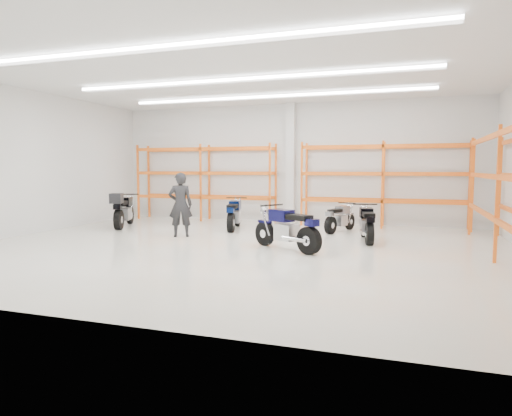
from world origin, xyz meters
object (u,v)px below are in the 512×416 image
(motorcycle_back_b, at_px, (234,215))
(structural_column, at_px, (291,163))
(motorcycle_back_d, at_px, (367,225))
(standing_man, at_px, (180,205))
(motorcycle_main, at_px, (289,230))
(motorcycle_back_a, at_px, (123,211))
(motorcycle_back_c, at_px, (339,219))

(motorcycle_back_b, relative_size, structural_column, 0.47)
(motorcycle_back_d, xyz_separation_m, standing_man, (-5.41, -0.85, 0.49))
(motorcycle_main, bearing_deg, motorcycle_back_a, 159.48)
(motorcycle_back_a, distance_m, motorcycle_back_b, 3.94)
(motorcycle_back_c, relative_size, structural_column, 0.41)
(motorcycle_back_c, bearing_deg, motorcycle_back_b, -171.02)
(standing_man, bearing_deg, motorcycle_back_b, -141.79)
(motorcycle_back_c, xyz_separation_m, structural_column, (-2.15, 2.04, 1.82))
(motorcycle_back_b, height_order, structural_column, structural_column)
(motorcycle_back_a, xyz_separation_m, motorcycle_back_b, (3.87, 0.72, -0.10))
(motorcycle_back_d, distance_m, standing_man, 5.50)
(motorcycle_back_b, distance_m, structural_column, 3.38)
(motorcycle_back_c, bearing_deg, motorcycle_back_a, -170.20)
(motorcycle_back_b, distance_m, motorcycle_back_d, 4.61)
(motorcycle_back_c, distance_m, standing_man, 5.10)
(standing_man, bearing_deg, motorcycle_main, 135.54)
(motorcycle_back_c, distance_m, structural_column, 3.47)
(motorcycle_back_b, xyz_separation_m, motorcycle_back_c, (3.45, 0.54, -0.06))
(motorcycle_back_a, bearing_deg, motorcycle_back_c, 9.80)
(motorcycle_back_a, height_order, motorcycle_back_d, motorcycle_back_a)
(motorcycle_back_c, distance_m, motorcycle_back_d, 1.98)
(motorcycle_back_a, xyz_separation_m, structural_column, (5.17, 3.30, 1.66))
(motorcycle_back_d, bearing_deg, motorcycle_main, -130.53)
(standing_man, bearing_deg, structural_column, -142.58)
(motorcycle_back_b, height_order, motorcycle_back_d, motorcycle_back_b)
(motorcycle_main, xyz_separation_m, motorcycle_back_b, (-2.72, 3.19, -0.03))
(motorcycle_main, relative_size, standing_man, 1.05)
(motorcycle_back_b, bearing_deg, motorcycle_back_c, 8.98)
(structural_column, bearing_deg, motorcycle_main, -76.12)
(motorcycle_back_d, relative_size, structural_column, 0.46)
(motorcycle_back_d, bearing_deg, standing_man, -171.08)
(motorcycle_back_c, height_order, standing_man, standing_man)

